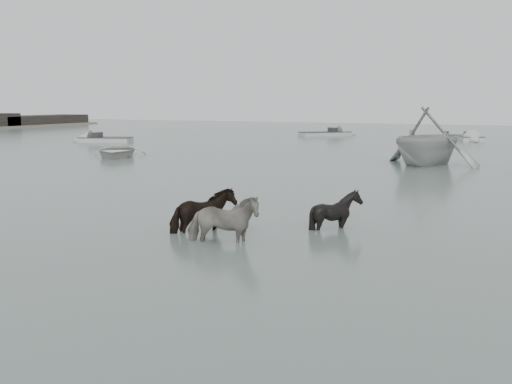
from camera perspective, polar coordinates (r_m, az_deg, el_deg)
ground at (r=13.40m, az=-5.35°, el=-4.32°), size 140.00×140.00×0.00m
pony_pinto at (r=12.53m, az=-3.34°, el=-1.99°), size 1.80×1.28×1.39m
pony_dark at (r=13.60m, az=-5.24°, el=-1.29°), size 1.39×1.53×1.31m
pony_black at (r=14.12m, az=8.03°, el=-1.04°), size 1.21×1.09×1.27m
rowboat_lead at (r=33.12m, az=-13.80°, el=4.19°), size 4.71×5.17×0.88m
rowboat_trail at (r=29.30m, az=16.91°, el=5.51°), size 6.65×7.07×2.97m
skiff_outer at (r=45.41m, az=-14.81°, el=5.32°), size 5.63×3.28×0.75m
skiff_mid at (r=48.81m, az=20.59°, el=5.28°), size 2.86×5.35×0.75m
skiff_far at (r=52.28m, az=6.91°, el=6.00°), size 5.82×5.60×0.75m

